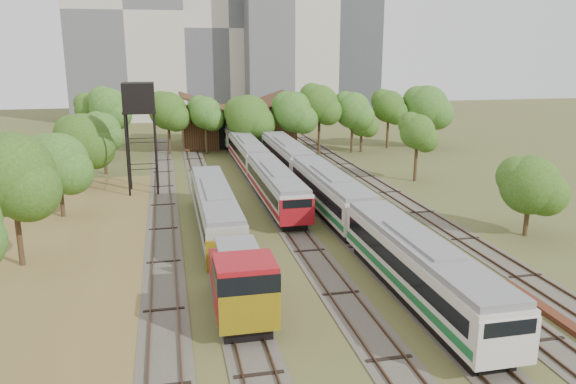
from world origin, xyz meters
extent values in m
plane|color=#475123|center=(0.00, 0.00, 0.00)|extent=(240.00, 240.00, 0.00)
cube|color=brown|center=(-18.00, 8.00, 0.02)|extent=(14.00, 60.00, 0.04)
cube|color=#4C473D|center=(-12.00, 25.00, 0.03)|extent=(2.60, 80.00, 0.06)
cube|color=#472D1E|center=(-12.72, 25.00, 0.12)|extent=(0.08, 80.00, 0.14)
cube|color=#472D1E|center=(-11.28, 25.00, 0.12)|extent=(0.08, 80.00, 0.14)
cube|color=#4C473D|center=(-8.00, 25.00, 0.03)|extent=(2.60, 80.00, 0.06)
cube|color=#472D1E|center=(-8.72, 25.00, 0.12)|extent=(0.08, 80.00, 0.14)
cube|color=#472D1E|center=(-7.28, 25.00, 0.12)|extent=(0.08, 80.00, 0.14)
cube|color=#4C473D|center=(-2.00, 25.00, 0.03)|extent=(2.60, 80.00, 0.06)
cube|color=#472D1E|center=(-2.72, 25.00, 0.12)|extent=(0.08, 80.00, 0.14)
cube|color=#472D1E|center=(-1.28, 25.00, 0.12)|extent=(0.08, 80.00, 0.14)
cube|color=#4C473D|center=(2.00, 25.00, 0.03)|extent=(2.60, 80.00, 0.06)
cube|color=#472D1E|center=(1.28, 25.00, 0.12)|extent=(0.08, 80.00, 0.14)
cube|color=#472D1E|center=(2.72, 25.00, 0.12)|extent=(0.08, 80.00, 0.14)
cube|color=#4C473D|center=(6.00, 25.00, 0.03)|extent=(2.60, 80.00, 0.06)
cube|color=#472D1E|center=(5.28, 25.00, 0.12)|extent=(0.08, 80.00, 0.14)
cube|color=#472D1E|center=(6.72, 25.00, 0.12)|extent=(0.08, 80.00, 0.14)
cube|color=#4C473D|center=(10.00, 25.00, 0.03)|extent=(2.60, 80.00, 0.06)
cube|color=#472D1E|center=(9.28, 25.00, 0.12)|extent=(0.08, 80.00, 0.14)
cube|color=#472D1E|center=(10.72, 25.00, 0.12)|extent=(0.08, 80.00, 0.14)
cube|color=black|center=(-2.00, 22.71, 0.37)|extent=(2.03, 15.64, 0.74)
cube|color=beige|center=(-2.00, 22.71, 1.89)|extent=(2.68, 17.00, 2.31)
cube|color=black|center=(-2.00, 22.71, 2.17)|extent=(2.74, 15.64, 0.79)
cube|color=slate|center=(-2.00, 22.71, 3.21)|extent=(2.46, 16.66, 0.33)
cube|color=maroon|center=(-2.00, 22.71, 1.25)|extent=(2.74, 16.66, 0.42)
cube|color=maroon|center=(-2.00, 14.26, 1.78)|extent=(2.72, 0.25, 2.08)
cube|color=black|center=(-2.00, 40.21, 0.37)|extent=(2.03, 15.64, 0.74)
cube|color=beige|center=(-2.00, 40.21, 1.89)|extent=(2.68, 17.00, 2.31)
cube|color=black|center=(-2.00, 40.21, 2.17)|extent=(2.74, 15.64, 0.79)
cube|color=slate|center=(-2.00, 40.21, 3.21)|extent=(2.46, 16.66, 0.33)
cube|color=maroon|center=(-2.00, 40.21, 1.25)|extent=(2.74, 16.66, 0.42)
cube|color=black|center=(2.00, 1.60, 0.39)|extent=(2.15, 15.64, 0.78)
cube|color=beige|center=(2.00, 1.60, 2.00)|extent=(2.83, 17.00, 2.44)
cube|color=black|center=(2.00, 1.60, 2.30)|extent=(2.89, 15.64, 0.83)
cube|color=slate|center=(2.00, 1.60, 3.40)|extent=(2.61, 16.66, 0.35)
cube|color=#175F2E|center=(2.00, 1.60, 1.32)|extent=(2.89, 16.66, 0.44)
cube|color=beige|center=(2.00, -6.85, 1.88)|extent=(2.87, 0.25, 2.20)
cube|color=black|center=(2.00, 19.10, 0.39)|extent=(2.15, 15.64, 0.78)
cube|color=beige|center=(2.00, 19.10, 2.00)|extent=(2.83, 17.00, 2.44)
cube|color=black|center=(2.00, 19.10, 2.30)|extent=(2.89, 15.64, 0.83)
cube|color=slate|center=(2.00, 19.10, 3.40)|extent=(2.61, 16.66, 0.35)
cube|color=#175F2E|center=(2.00, 19.10, 1.32)|extent=(2.89, 16.66, 0.44)
cube|color=black|center=(2.00, 36.60, 0.39)|extent=(2.15, 15.64, 0.78)
cube|color=beige|center=(2.00, 36.60, 2.00)|extent=(2.83, 17.00, 2.44)
cube|color=black|center=(2.00, 36.60, 2.30)|extent=(2.89, 15.64, 0.83)
cube|color=slate|center=(2.00, 36.60, 3.40)|extent=(2.61, 16.66, 0.35)
cube|color=#175F2E|center=(2.00, 36.60, 1.32)|extent=(2.89, 16.66, 0.44)
cube|color=black|center=(-2.00, 58.71, 0.38)|extent=(2.09, 14.72, 0.76)
cube|color=beige|center=(-2.00, 58.71, 1.95)|extent=(2.76, 16.00, 2.38)
cube|color=black|center=(-2.00, 58.71, 2.23)|extent=(2.82, 14.72, 0.81)
cube|color=slate|center=(-2.00, 58.71, 3.31)|extent=(2.53, 15.68, 0.34)
cube|color=#175F2E|center=(-2.00, 58.71, 1.28)|extent=(2.82, 15.68, 0.43)
cube|color=beige|center=(-2.00, 50.76, 1.83)|extent=(2.80, 0.25, 2.14)
cube|color=black|center=(-8.00, 2.37, 0.49)|extent=(2.38, 7.20, 0.97)
cube|color=maroon|center=(-8.00, 3.17, 1.78)|extent=(2.70, 4.40, 1.62)
cube|color=maroon|center=(-8.00, -0.23, 2.43)|extent=(2.92, 2.81, 2.92)
cube|color=black|center=(-8.00, -0.23, 3.13)|extent=(2.97, 2.86, 0.97)
cube|color=gold|center=(-8.00, -1.58, 1.73)|extent=(2.92, 0.20, 1.95)
cube|color=gold|center=(-8.00, 6.32, 1.73)|extent=(2.92, 0.20, 1.95)
cube|color=slate|center=(-8.00, 2.37, 3.57)|extent=(2.16, 3.60, 0.22)
cube|color=black|center=(-8.00, 16.48, 0.37)|extent=(2.04, 16.56, 0.74)
cube|color=gray|center=(-8.00, 16.48, 1.90)|extent=(2.69, 18.00, 2.32)
cube|color=black|center=(-8.00, 16.48, 2.18)|extent=(2.75, 16.56, 0.79)
cube|color=slate|center=(-8.00, 16.48, 3.23)|extent=(2.47, 17.64, 0.33)
cylinder|color=black|center=(-15.11, 29.12, 3.93)|extent=(0.20, 0.20, 7.87)
cylinder|color=black|center=(-12.45, 29.12, 3.93)|extent=(0.20, 0.20, 7.87)
cylinder|color=black|center=(-15.11, 31.78, 3.93)|extent=(0.20, 0.20, 7.87)
cylinder|color=black|center=(-12.45, 31.78, 3.93)|extent=(0.20, 0.20, 7.87)
cube|color=black|center=(-13.78, 30.45, 7.97)|extent=(3.10, 3.10, 0.20)
cube|color=black|center=(-13.78, 30.45, 9.39)|extent=(2.95, 2.95, 2.65)
cube|color=#5E2C1A|center=(8.00, -2.13, 0.15)|extent=(0.61, 9.11, 0.30)
cube|color=#5E2C1A|center=(8.20, -3.11, 0.13)|extent=(0.49, 7.80, 0.25)
cube|color=#3A1C15|center=(-1.00, 58.00, 2.75)|extent=(16.00, 11.00, 5.50)
cube|color=#3A1C15|center=(-5.00, 58.00, 6.10)|extent=(8.45, 11.55, 2.96)
cube|color=#3A1C15|center=(3.00, 58.00, 6.10)|extent=(8.45, 11.55, 2.96)
cube|color=black|center=(-1.00, 52.55, 2.20)|extent=(6.40, 0.15, 4.12)
cylinder|color=#382616|center=(-21.03, 11.94, 2.39)|extent=(0.36, 0.36, 4.78)
sphere|color=#274913|center=(-21.03, 11.94, 6.09)|extent=(5.34, 5.34, 5.34)
cylinder|color=#382616|center=(-20.26, 23.13, 1.82)|extent=(0.36, 0.36, 3.64)
sphere|color=#274913|center=(-20.26, 23.13, 4.63)|extent=(5.02, 5.02, 5.02)
cylinder|color=#382616|center=(-19.65, 33.86, 1.88)|extent=(0.36, 0.36, 3.77)
sphere|color=#274913|center=(-19.65, 33.86, 4.80)|extent=(5.57, 5.57, 5.57)
cylinder|color=#382616|center=(-18.30, 40.07, 1.96)|extent=(0.36, 0.36, 3.92)
sphere|color=#274913|center=(-18.30, 40.07, 4.99)|extent=(3.99, 3.99, 3.99)
cylinder|color=#382616|center=(-20.92, 52.39, 2.37)|extent=(0.36, 0.36, 4.75)
sphere|color=#274913|center=(-20.92, 52.39, 6.04)|extent=(4.10, 4.10, 4.10)
cylinder|color=#382616|center=(-19.46, 62.61, 1.88)|extent=(0.36, 0.36, 3.76)
sphere|color=#274913|center=(-19.46, 62.61, 4.79)|extent=(4.92, 4.92, 4.92)
cylinder|color=#382616|center=(-18.35, 49.86, 2.60)|extent=(0.36, 0.36, 5.20)
sphere|color=#274913|center=(-18.35, 49.86, 6.62)|extent=(4.93, 4.93, 4.93)
cylinder|color=#382616|center=(-11.00, 51.38, 2.30)|extent=(0.36, 0.36, 4.61)
sphere|color=#274913|center=(-11.00, 51.38, 5.87)|extent=(5.03, 5.03, 5.03)
cylinder|color=#382616|center=(-6.10, 50.54, 2.19)|extent=(0.36, 0.36, 4.38)
sphere|color=#274913|center=(-6.10, 50.54, 5.58)|extent=(4.30, 4.30, 4.30)
cylinder|color=#382616|center=(-0.61, 48.39, 1.97)|extent=(0.36, 0.36, 3.93)
sphere|color=#274913|center=(-0.61, 48.39, 5.01)|extent=(6.03, 6.03, 6.03)
cylinder|color=#382616|center=(5.29, 47.15, 2.26)|extent=(0.36, 0.36, 4.53)
sphere|color=#274913|center=(5.29, 47.15, 5.76)|extent=(5.38, 5.38, 5.38)
cylinder|color=#382616|center=(8.83, 47.31, 2.66)|extent=(0.36, 0.36, 5.33)
sphere|color=#274913|center=(8.83, 47.31, 6.78)|extent=(4.98, 4.98, 4.98)
cylinder|color=#382616|center=(13.52, 47.36, 2.28)|extent=(0.36, 0.36, 4.55)
sphere|color=#274913|center=(13.52, 47.36, 5.79)|extent=(4.92, 4.92, 4.92)
cylinder|color=#382616|center=(19.63, 49.58, 2.35)|extent=(0.36, 0.36, 4.70)
sphere|color=#274913|center=(19.63, 49.58, 5.98)|extent=(4.54, 4.54, 4.54)
cylinder|color=#382616|center=(25.00, 48.65, 2.30)|extent=(0.36, 0.36, 4.60)
sphere|color=#274913|center=(25.00, 48.65, 5.85)|extent=(6.13, 6.13, 6.13)
cylinder|color=#382616|center=(14.92, 10.36, 1.55)|extent=(0.36, 0.36, 3.11)
sphere|color=#274913|center=(14.92, 10.36, 3.95)|extent=(4.43, 4.43, 4.43)
cylinder|color=#382616|center=(14.58, 29.24, 2.10)|extent=(0.36, 0.36, 4.20)
sphere|color=#274913|center=(14.58, 29.24, 5.35)|extent=(3.71, 3.71, 3.71)
cylinder|color=#382616|center=(14.97, 47.61, 1.60)|extent=(0.36, 0.36, 3.20)
sphere|color=#274913|center=(14.97, 47.61, 4.07)|extent=(3.82, 3.82, 3.82)
cube|color=#BCB8A4|center=(-18.00, 95.00, 21.00)|extent=(22.00, 16.00, 42.00)
cube|color=beige|center=(2.00, 100.00, 18.00)|extent=(20.00, 18.00, 36.00)
cube|color=#3E4146|center=(34.00, 110.00, 14.00)|extent=(12.00, 12.00, 28.00)
camera|label=1|loc=(-11.39, -25.45, 13.69)|focal=35.00mm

